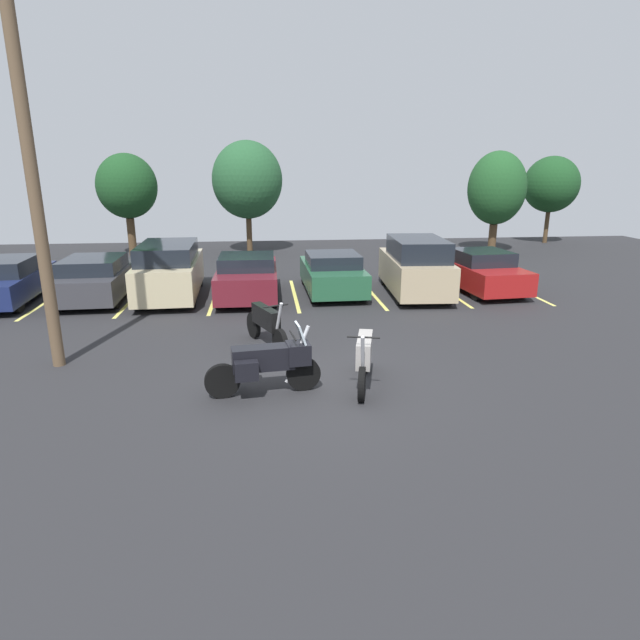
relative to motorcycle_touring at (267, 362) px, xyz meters
The scene contains 17 objects.
ground 1.28m from the motorcycle_touring, 19.28° to the left, with size 44.00×44.00×0.10m, color #262628.
motorcycle_touring is the anchor object (origin of this frame).
motorcycle_second 1.94m from the motorcycle_touring, ahead, with size 0.75×2.13×1.32m.
motorcycle_third 2.81m from the motorcycle_touring, 89.93° to the left, with size 1.04×2.18×1.32m.
parking_stripes 8.25m from the motorcycle_touring, 92.39° to the left, with size 19.17×4.82×0.01m.
car_navy 11.73m from the motorcycle_touring, 135.24° to the left, with size 2.06×4.66×1.44m.
car_charcoal 10.09m from the motorcycle_touring, 123.47° to the left, with size 2.08×4.62×1.43m.
car_champagne 8.92m from the motorcycle_touring, 110.80° to the left, with size 2.05×4.83×1.85m.
car_maroon 8.08m from the motorcycle_touring, 94.08° to the left, with size 2.00×4.40×1.47m.
car_green 8.78m from the motorcycle_touring, 74.42° to the left, with size 1.97×4.24×1.41m.
car_tan 9.39m from the motorcycle_touring, 56.71° to the left, with size 2.08×4.56×1.98m.
car_red 11.31m from the motorcycle_touring, 47.37° to the left, with size 2.19×4.55×1.44m.
utility_pole 6.52m from the motorcycle_touring, 156.20° to the left, with size 1.47×1.23×9.21m.
tree_rear 25.84m from the motorcycle_touring, 50.46° to the left, with size 3.05×3.05×4.86m.
tree_far_left 18.28m from the motorcycle_touring, 92.27° to the left, with size 3.50×3.50×5.54m.
tree_center_right 19.11m from the motorcycle_touring, 110.19° to the left, with size 2.88×2.88×4.91m.
tree_far_right 20.70m from the motorcycle_touring, 54.90° to the left, with size 2.89×2.89×5.05m.
Camera 1 is at (-1.02, -9.99, 4.27)m, focal length 29.77 mm.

